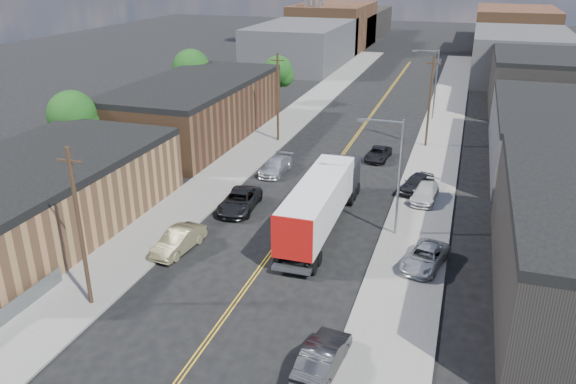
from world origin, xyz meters
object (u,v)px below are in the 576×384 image
Objects in this scene: car_left_d at (276,166)px; car_right_lot_a at (425,257)px; car_right_oncoming at (322,357)px; car_right_lot_c at (417,183)px; car_right_lot_b at (425,193)px; car_ahead_truck at (378,154)px; car_left_b at (178,241)px; car_left_c at (240,201)px; semi_truck at (323,197)px.

car_right_lot_a is (15.58, -14.31, 0.08)m from car_left_d.
car_right_lot_c is at bearing -89.32° from car_right_oncoming.
car_right_lot_c is at bearing 121.12° from car_right_lot_b.
car_right_lot_b is at bearing -55.82° from car_ahead_truck.
car_left_b is at bearing -29.84° from car_right_oncoming.
car_left_d is 28.78m from car_right_oncoming.
car_left_d is 1.08× the size of car_right_lot_b.
car_left_b is 15.89m from car_right_oncoming.
car_right_lot_c is at bearing -55.07° from car_ahead_truck.
car_right_lot_c is (13.63, -0.93, 0.19)m from car_left_d.
car_left_c is 18.54m from car_ahead_truck.
car_left_d is 13.66m from car_right_lot_c.
car_right_lot_c is (15.03, 16.29, 0.13)m from car_left_b.
car_right_lot_c is (13.63, 8.27, 0.14)m from car_left_c.
car_left_d is 21.15m from car_right_lot_a.
car_left_d is 11.35m from car_ahead_truck.
car_right_lot_b is at bearing 108.19° from car_right_lot_a.
car_left_b is at bearing -141.45° from semi_truck.
car_right_oncoming is 1.00× the size of car_right_lot_a.
car_right_lot_c is 9.31m from car_ahead_truck.
car_left_b is 17.27m from car_left_d.
car_ahead_truck is (-4.75, 8.00, -0.30)m from car_right_lot_c.
car_right_lot_a is 1.07× the size of car_ahead_truck.
semi_truck is 3.35× the size of car_right_lot_a.
semi_truck reaches higher than car_left_d.
car_left_b is at bearing -114.64° from car_right_lot_c.
car_right_lot_b is 1.03× the size of car_right_lot_c.
car_right_oncoming is at bearing -76.50° from car_right_lot_c.
car_left_d is (-7.40, 10.10, -1.70)m from semi_truck.
car_left_b is (-8.80, -7.11, -1.63)m from semi_truck.
car_right_lot_a is at bearing -39.73° from car_left_d.
car_right_lot_b is at bearing -91.86° from car_right_oncoming.
car_left_c reaches higher than car_left_d.
car_ahead_truck is (-2.72, 33.42, -0.17)m from car_right_oncoming.
car_left_c is 15.90m from car_right_lot_b.
car_left_b is 26.37m from car_ahead_truck.
car_right_lot_b is (2.94, 23.59, 0.04)m from car_right_oncoming.
car_right_lot_a is 1.02× the size of car_right_lot_b.
car_left_b is 17.22m from car_right_lot_a.
semi_truck is 11.19m from car_right_lot_c.
car_right_oncoming is (13.00, -9.13, -0.01)m from car_left_b.
car_left_b is 0.86× the size of car_left_c.
car_right_oncoming is (11.60, -17.14, 0.01)m from car_left_c.
car_left_b is at bearing -157.24° from car_right_lot_a.
car_left_b is 1.01× the size of car_right_oncoming.
car_right_lot_b reaches higher than car_left_d.
semi_truck is 7.63m from car_left_c.
semi_truck is 3.57× the size of car_ahead_truck.
semi_truck is 12.63m from car_left_d.
car_right_lot_a is at bearing -63.66° from car_right_lot_c.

